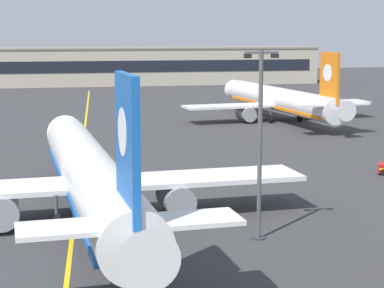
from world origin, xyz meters
TOP-DOWN VIEW (x-y plane):
  - ground_plane at (0.00, 0.00)m, footprint 400.00×400.00m
  - taxiway_centreline at (0.00, 30.00)m, footprint 11.08×179.69m
  - airliner_foreground at (0.10, 10.16)m, footprint 32.26×41.52m
  - airliner_background at (31.29, 61.22)m, footprint 30.09×38.59m
  - apron_lamp_post at (10.75, 3.92)m, footprint 2.24×0.90m
  - safety_cone_by_nose_gear at (-0.10, 25.54)m, footprint 0.44×0.44m
  - terminal_building at (7.99, 136.31)m, footprint 112.79×12.40m

SIDE VIEW (x-z plane):
  - ground_plane at x=0.00m, z-range 0.00..0.00m
  - taxiway_centreline at x=0.00m, z-range 0.00..0.01m
  - safety_cone_by_nose_gear at x=-0.10m, z-range -0.02..0.53m
  - airliner_background at x=31.29m, z-range -2.28..8.55m
  - airliner_foreground at x=0.10m, z-range -2.46..9.19m
  - terminal_building at x=7.99m, z-range 0.01..9.34m
  - apron_lamp_post at x=10.75m, z-range 0.30..12.73m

